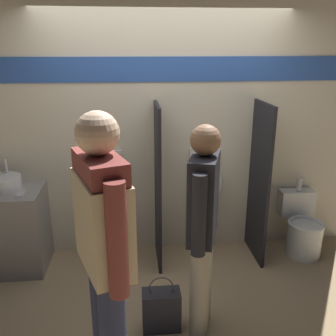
{
  "coord_description": "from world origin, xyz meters",
  "views": [
    {
      "loc": [
        -0.33,
        -3.19,
        2.15
      ],
      "look_at": [
        0.0,
        0.17,
        1.05
      ],
      "focal_mm": 40.0,
      "sensor_mm": 36.0,
      "label": 1
    }
  ],
  "objects_px": {
    "cell_phone": "(20,194)",
    "person_in_vest": "(104,242)",
    "person_with_lanyard": "(203,223)",
    "shopping_bag": "(161,309)",
    "urinal_far": "(206,184)",
    "sink_basin": "(4,183)",
    "toilet": "(302,229)",
    "urinal_near_counter": "(106,187)"
  },
  "relations": [
    {
      "from": "urinal_near_counter",
      "to": "person_with_lanyard",
      "type": "distance_m",
      "value": 1.4
    },
    {
      "from": "urinal_far",
      "to": "shopping_bag",
      "type": "xyz_separation_m",
      "value": [
        -0.57,
        -1.16,
        -0.61
      ]
    },
    {
      "from": "urinal_far",
      "to": "person_with_lanyard",
      "type": "distance_m",
      "value": 1.2
    },
    {
      "from": "urinal_far",
      "to": "person_in_vest",
      "type": "relative_size",
      "value": 0.64
    },
    {
      "from": "urinal_far",
      "to": "shopping_bag",
      "type": "height_order",
      "value": "urinal_far"
    },
    {
      "from": "sink_basin",
      "to": "toilet",
      "type": "xyz_separation_m",
      "value": [
        3.05,
        -0.07,
        -0.62
      ]
    },
    {
      "from": "sink_basin",
      "to": "toilet",
      "type": "relative_size",
      "value": 0.41
    },
    {
      "from": "sink_basin",
      "to": "toilet",
      "type": "distance_m",
      "value": 3.11
    },
    {
      "from": "urinal_near_counter",
      "to": "person_in_vest",
      "type": "height_order",
      "value": "person_in_vest"
    },
    {
      "from": "urinal_far",
      "to": "toilet",
      "type": "relative_size",
      "value": 1.49
    },
    {
      "from": "urinal_near_counter",
      "to": "shopping_bag",
      "type": "bearing_deg",
      "value": -68.13
    },
    {
      "from": "urinal_near_counter",
      "to": "urinal_far",
      "type": "bearing_deg",
      "value": 0.0
    },
    {
      "from": "toilet",
      "to": "person_with_lanyard",
      "type": "xyz_separation_m",
      "value": [
        -1.3,
        -1.02,
        0.63
      ]
    },
    {
      "from": "toilet",
      "to": "person_in_vest",
      "type": "xyz_separation_m",
      "value": [
        -1.98,
        -1.5,
        0.79
      ]
    },
    {
      "from": "person_in_vest",
      "to": "person_with_lanyard",
      "type": "bearing_deg",
      "value": -74.44
    },
    {
      "from": "cell_phone",
      "to": "shopping_bag",
      "type": "relative_size",
      "value": 0.3
    },
    {
      "from": "cell_phone",
      "to": "person_with_lanyard",
      "type": "height_order",
      "value": "person_with_lanyard"
    },
    {
      "from": "urinal_far",
      "to": "person_in_vest",
      "type": "bearing_deg",
      "value": -119.83
    },
    {
      "from": "sink_basin",
      "to": "person_in_vest",
      "type": "relative_size",
      "value": 0.18
    },
    {
      "from": "toilet",
      "to": "person_in_vest",
      "type": "bearing_deg",
      "value": -142.85
    },
    {
      "from": "urinal_far",
      "to": "shopping_bag",
      "type": "relative_size",
      "value": 2.5
    },
    {
      "from": "urinal_far",
      "to": "shopping_bag",
      "type": "distance_m",
      "value": 1.43
    },
    {
      "from": "cell_phone",
      "to": "toilet",
      "type": "relative_size",
      "value": 0.18
    },
    {
      "from": "shopping_bag",
      "to": "toilet",
      "type": "bearing_deg",
      "value": 32.21
    },
    {
      "from": "urinal_near_counter",
      "to": "toilet",
      "type": "height_order",
      "value": "urinal_near_counter"
    },
    {
      "from": "cell_phone",
      "to": "urinal_far",
      "type": "distance_m",
      "value": 1.83
    },
    {
      "from": "sink_basin",
      "to": "cell_phone",
      "type": "relative_size",
      "value": 2.34
    },
    {
      "from": "person_in_vest",
      "to": "shopping_bag",
      "type": "xyz_separation_m",
      "value": [
        0.37,
        0.49,
        -0.89
      ]
    },
    {
      "from": "sink_basin",
      "to": "cell_phone",
      "type": "height_order",
      "value": "sink_basin"
    },
    {
      "from": "urinal_far",
      "to": "toilet",
      "type": "height_order",
      "value": "urinal_far"
    },
    {
      "from": "sink_basin",
      "to": "urinal_far",
      "type": "height_order",
      "value": "urinal_far"
    },
    {
      "from": "sink_basin",
      "to": "shopping_bag",
      "type": "bearing_deg",
      "value": -37.08
    },
    {
      "from": "urinal_near_counter",
      "to": "toilet",
      "type": "relative_size",
      "value": 1.49
    },
    {
      "from": "sink_basin",
      "to": "cell_phone",
      "type": "bearing_deg",
      "value": -41.15
    },
    {
      "from": "cell_phone",
      "to": "person_in_vest",
      "type": "height_order",
      "value": "person_in_vest"
    },
    {
      "from": "sink_basin",
      "to": "toilet",
      "type": "bearing_deg",
      "value": -1.37
    },
    {
      "from": "toilet",
      "to": "urinal_near_counter",
      "type": "bearing_deg",
      "value": 175.99
    },
    {
      "from": "sink_basin",
      "to": "shopping_bag",
      "type": "xyz_separation_m",
      "value": [
        1.44,
        -1.09,
        -0.72
      ]
    },
    {
      "from": "urinal_far",
      "to": "sink_basin",
      "type": "bearing_deg",
      "value": -177.93
    },
    {
      "from": "person_with_lanyard",
      "to": "shopping_bag",
      "type": "bearing_deg",
      "value": 107.69
    },
    {
      "from": "person_in_vest",
      "to": "person_with_lanyard",
      "type": "distance_m",
      "value": 0.85
    },
    {
      "from": "urinal_near_counter",
      "to": "person_with_lanyard",
      "type": "height_order",
      "value": "person_with_lanyard"
    }
  ]
}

